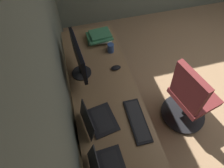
% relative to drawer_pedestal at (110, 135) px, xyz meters
% --- Properties ---
extents(wall_back, '(5.05, 0.10, 2.60)m').
position_rel_drawer_pedestal_xyz_m(wall_back, '(0.16, 0.36, 0.95)').
color(wall_back, slate).
rests_on(wall_back, ground).
extents(desk, '(2.19, 0.64, 0.73)m').
position_rel_drawer_pedestal_xyz_m(desk, '(0.21, -0.03, 0.32)').
color(desk, '#936D47').
rests_on(desk, ground).
extents(drawer_pedestal, '(0.40, 0.51, 0.69)m').
position_rel_drawer_pedestal_xyz_m(drawer_pedestal, '(0.00, 0.00, 0.00)').
color(drawer_pedestal, '#936D47').
rests_on(drawer_pedestal, ground).
extents(monitor_primary, '(0.49, 0.20, 0.40)m').
position_rel_drawer_pedestal_xyz_m(monitor_primary, '(0.58, 0.15, 0.61)').
color(monitor_primary, black).
rests_on(monitor_primary, desk).
extents(laptop_left, '(0.33, 0.31, 0.22)m').
position_rel_drawer_pedestal_xyz_m(laptop_left, '(-0.00, 0.12, 0.43)').
color(laptop_left, black).
rests_on(laptop_left, desk).
extents(keyboard_main, '(0.42, 0.15, 0.02)m').
position_rel_drawer_pedestal_xyz_m(keyboard_main, '(-0.08, -0.23, 0.39)').
color(keyboard_main, black).
rests_on(keyboard_main, desk).
extents(mouse_main, '(0.06, 0.10, 0.03)m').
position_rel_drawer_pedestal_xyz_m(mouse_main, '(0.55, -0.21, 0.40)').
color(mouse_main, black).
rests_on(mouse_main, desk).
extents(book_stack_near, '(0.26, 0.30, 0.10)m').
position_rel_drawer_pedestal_xyz_m(book_stack_near, '(1.04, -0.15, 0.43)').
color(book_stack_near, '#3D8456').
rests_on(book_stack_near, desk).
extents(coffee_mug, '(0.11, 0.07, 0.10)m').
position_rel_drawer_pedestal_xyz_m(coffee_mug, '(0.82, -0.22, 0.44)').
color(coffee_mug, '#335193').
rests_on(coffee_mug, desk).
extents(office_chair, '(0.56, 0.59, 0.97)m').
position_rel_drawer_pedestal_xyz_m(office_chair, '(0.13, -0.95, 0.11)').
color(office_chair, maroon).
rests_on(office_chair, ground).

